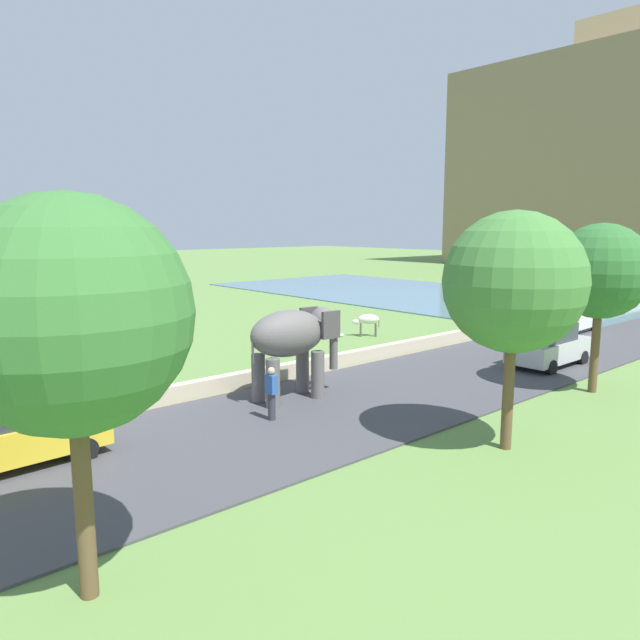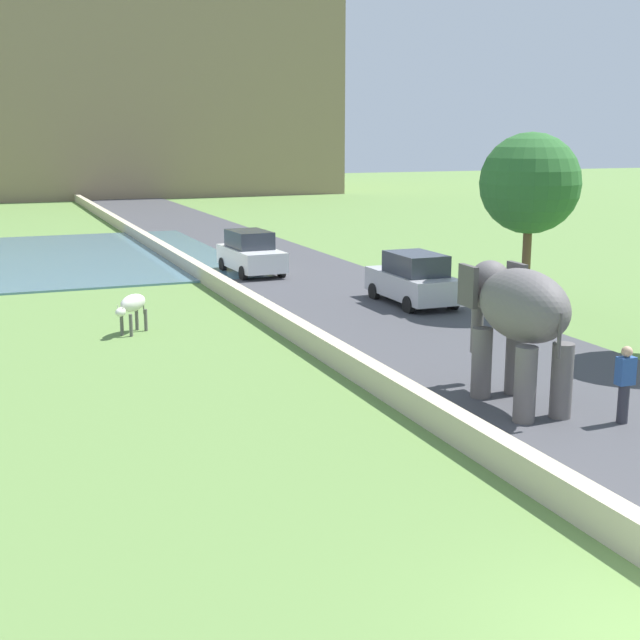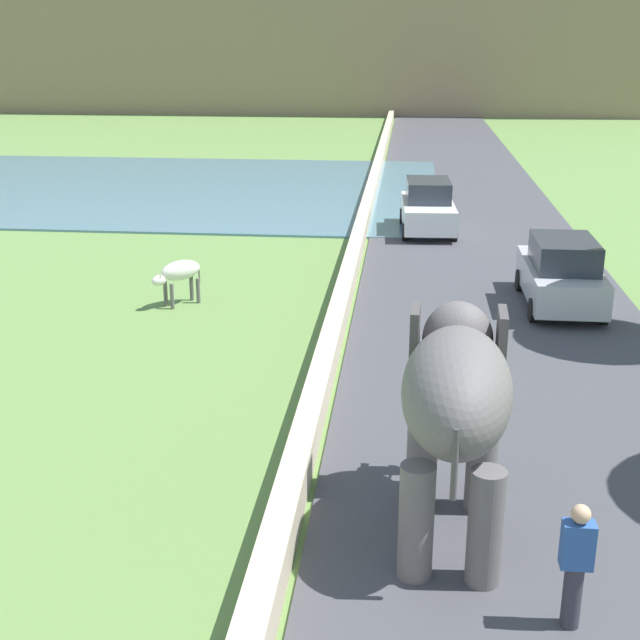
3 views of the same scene
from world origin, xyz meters
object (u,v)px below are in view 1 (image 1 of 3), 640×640
person_beside_elephant (272,393)px  car_silver (549,345)px  cow_white (367,320)px  elephant (294,339)px  cow_black (111,310)px  car_white (571,316)px  car_yellow (18,430)px

person_beside_elephant → car_silver: (1.84, 12.47, 0.03)m
car_silver → cow_white: car_silver is taller
person_beside_elephant → cow_white: person_beside_elephant is taller
elephant → cow_black: size_ratio=2.46×
person_beside_elephant → cow_white: bearing=123.1°
car_silver → car_white: (-3.15, 8.25, 0.00)m
car_silver → cow_black: bearing=-157.4°
car_white → car_silver: bearing=-69.1°
car_silver → car_white: bearing=110.9°
person_beside_elephant → car_silver: 12.60m
person_beside_elephant → car_white: car_white is taller
elephant → cow_black: elephant is taller
person_beside_elephant → car_yellow: car_yellow is taller
cow_black → car_yellow: bearing=-27.2°
car_silver → cow_white: 9.52m
car_silver → cow_black: car_silver is taller
car_silver → cow_black: (-22.01, -9.18, -0.06)m
elephant → car_yellow: 8.36m
car_white → car_yellow: 27.13m
elephant → car_yellow: bearing=-90.1°
car_white → cow_black: size_ratio=2.86×
elephant → cow_white: (-6.35, 9.87, -1.20)m
person_beside_elephant → car_silver: car_silver is taller
car_yellow → cow_white: car_yellow is taller
car_yellow → car_silver: bearing=80.5°
elephant → car_white: (-0.01, 18.85, -1.14)m
car_yellow → cow_white: 19.23m
car_silver → car_white: 8.83m
cow_black → cow_white: bearing=34.0°
cow_black → cow_white: size_ratio=1.14×
car_white → cow_black: (-18.86, -17.43, -0.06)m
cow_black → person_beside_elephant: bearing=-9.3°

